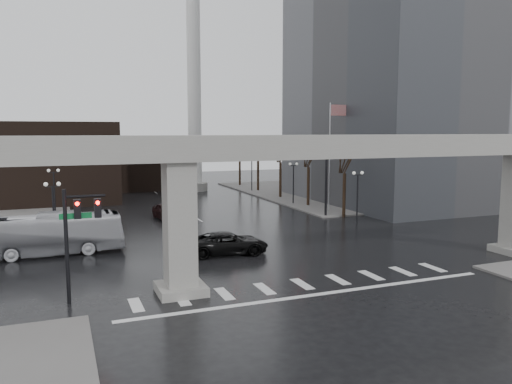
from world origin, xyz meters
TOP-DOWN VIEW (x-y plane):
  - ground at (0.00, 0.00)m, footprint 160.00×160.00m
  - sidewalk_ne at (26.00, 36.00)m, footprint 28.00×36.00m
  - elevated_guideway at (1.26, 0.00)m, footprint 48.00×2.60m
  - office_tower at (28.00, 26.00)m, footprint 22.00×26.00m
  - building_far_left at (-14.00, 42.00)m, footprint 16.00×14.00m
  - building_far_mid at (-2.00, 52.00)m, footprint 10.00×10.00m
  - smokestack at (6.00, 46.00)m, footprint 3.60×3.60m
  - signal_mast_arm at (8.99, 18.80)m, footprint 12.12×0.43m
  - signal_left_pole at (-12.25, 0.50)m, footprint 2.30×0.30m
  - flagpole_assembly at (15.29, 22.00)m, footprint 2.06×0.12m
  - lamp_right_0 at (13.50, 14.00)m, footprint 1.22×0.32m
  - lamp_right_1 at (13.50, 28.00)m, footprint 1.22×0.32m
  - lamp_right_2 at (13.50, 42.00)m, footprint 1.22×0.32m
  - lamp_left_0 at (-13.50, 14.00)m, footprint 1.22×0.32m
  - lamp_left_1 at (-13.50, 28.00)m, footprint 1.22×0.32m
  - lamp_left_2 at (-13.50, 42.00)m, footprint 1.22×0.32m
  - tree_right_0 at (14.53, 18.02)m, footprint 1.09×1.58m
  - tree_right_1 at (14.53, 26.02)m, footprint 1.09×1.61m
  - tree_right_2 at (14.53, 34.02)m, footprint 1.10×1.63m
  - tree_right_3 at (14.53, 42.02)m, footprint 1.11×1.66m
  - tree_right_4 at (14.53, 50.02)m, footprint 1.12×1.69m
  - pickup_truck at (-1.76, 7.41)m, footprint 6.11×3.36m
  - city_bus at (-14.16, 11.92)m, footprint 11.00×2.64m
  - far_car at (-3.02, 23.33)m, footprint 2.46×4.98m

SIDE VIEW (x-z plane):
  - ground at x=0.00m, z-range 0.00..0.00m
  - sidewalk_ne at x=26.00m, z-range 0.00..0.15m
  - pickup_truck at x=-1.76m, z-range 0.00..1.62m
  - far_car at x=-3.02m, z-range 0.00..1.63m
  - city_bus at x=-14.16m, z-range 0.00..3.06m
  - tree_right_0 at x=14.53m, z-range -0.97..6.54m
  - tree_right_1 at x=14.53m, z-range -0.99..6.69m
  - tree_right_2 at x=14.53m, z-range -1.01..6.84m
  - tree_right_3 at x=14.53m, z-range -1.03..6.99m
  - tree_right_4 at x=14.53m, z-range -1.05..7.14m
  - lamp_right_0 at x=13.50m, z-range 0.92..6.03m
  - lamp_right_1 at x=13.50m, z-range 0.92..6.03m
  - lamp_right_2 at x=13.50m, z-range 0.92..6.03m
  - lamp_left_0 at x=-13.50m, z-range 0.92..6.03m
  - lamp_left_1 at x=-13.50m, z-range 0.92..6.03m
  - lamp_left_2 at x=-13.50m, z-range 0.92..6.03m
  - building_far_mid at x=-2.00m, z-range 0.00..8.00m
  - signal_left_pole at x=-12.25m, z-range 1.07..7.07m
  - building_far_left at x=-14.00m, z-range 0.00..10.00m
  - signal_mast_arm at x=8.99m, z-range 1.83..9.83m
  - elevated_guideway at x=1.26m, z-range 2.53..11.23m
  - flagpole_assembly at x=15.29m, z-range 1.53..13.53m
  - smokestack at x=6.00m, z-range -1.65..28.35m
  - office_tower at x=28.00m, z-range 0.00..42.00m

